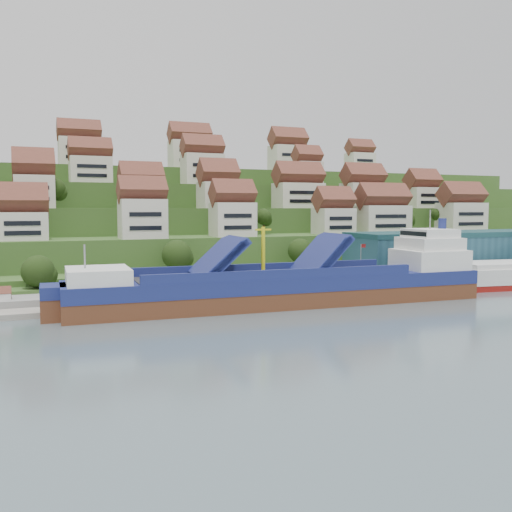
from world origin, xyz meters
name	(u,v)px	position (x,y,z in m)	size (l,w,h in m)	color
ground	(309,302)	(0.00, 0.00, 0.00)	(300.00, 300.00, 0.00)	slate
quay	(356,282)	(20.00, 15.00, 1.10)	(180.00, 14.00, 2.20)	gray
hillside	(175,229)	(0.00, 103.55, 10.66)	(260.00, 128.00, 31.00)	#2D4C1E
hillside_village	(203,186)	(-2.51, 60.53, 24.26)	(160.06, 62.06, 29.26)	beige
hillside_trees	(169,226)	(-17.77, 38.62, 13.77)	(144.30, 62.52, 29.78)	#233B13
warehouse	(460,251)	(52.00, 17.00, 7.20)	(60.00, 15.00, 10.00)	#224B5C
flagpole	(361,259)	(18.11, 10.00, 6.88)	(1.28, 0.16, 8.00)	gray
cargo_ship	(294,287)	(-3.71, -1.22, 3.33)	(79.29, 15.40, 17.50)	brown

